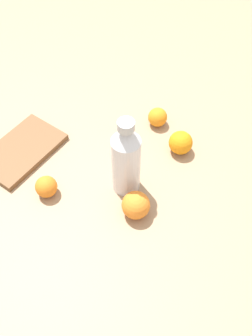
% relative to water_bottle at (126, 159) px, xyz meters
% --- Properties ---
extents(ground_plane, '(2.40, 2.40, 0.00)m').
position_rel_water_bottle_xyz_m(ground_plane, '(0.05, -0.03, -0.12)').
color(ground_plane, '#9E7F60').
extents(water_bottle, '(0.08, 0.08, 0.25)m').
position_rel_water_bottle_xyz_m(water_bottle, '(0.00, 0.00, 0.00)').
color(water_bottle, silver).
rests_on(water_bottle, ground_plane).
extents(orange_0, '(0.08, 0.08, 0.08)m').
position_rel_water_bottle_xyz_m(orange_0, '(0.03, 0.09, -0.08)').
color(orange_0, orange).
rests_on(orange_0, ground_plane).
extents(orange_1, '(0.07, 0.07, 0.07)m').
position_rel_water_bottle_xyz_m(orange_1, '(-0.21, -0.00, -0.08)').
color(orange_1, orange).
rests_on(orange_1, ground_plane).
extents(orange_2, '(0.06, 0.06, 0.06)m').
position_rel_water_bottle_xyz_m(orange_2, '(0.19, -0.11, -0.09)').
color(orange_2, orange).
rests_on(orange_2, ground_plane).
extents(orange_3, '(0.06, 0.06, 0.06)m').
position_rel_water_bottle_xyz_m(orange_3, '(-0.23, -0.13, -0.09)').
color(orange_3, orange).
rests_on(orange_3, ground_plane).
extents(cutting_board, '(0.28, 0.22, 0.02)m').
position_rel_water_bottle_xyz_m(cutting_board, '(0.17, -0.29, -0.11)').
color(cutting_board, brown).
rests_on(cutting_board, ground_plane).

